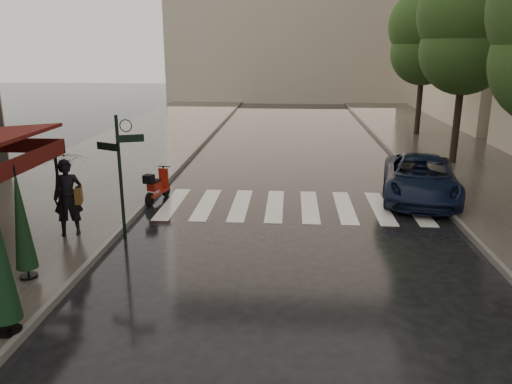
# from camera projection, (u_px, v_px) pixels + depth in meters

# --- Properties ---
(ground) EXTENTS (120.00, 120.00, 0.00)m
(ground) POSITION_uv_depth(u_px,v_px,m) (136.00, 298.00, 9.53)
(ground) COLOR black
(ground) RESTS_ON ground
(sidewalk_near) EXTENTS (6.00, 60.00, 0.12)m
(sidewalk_near) POSITION_uv_depth(u_px,v_px,m) (117.00, 159.00, 21.31)
(sidewalk_near) COLOR #38332D
(sidewalk_near) RESTS_ON ground
(sidewalk_far) EXTENTS (5.50, 60.00, 0.12)m
(sidewalk_far) POSITION_uv_depth(u_px,v_px,m) (471.00, 164.00, 20.33)
(sidewalk_far) COLOR #38332D
(sidewalk_far) RESTS_ON ground
(curb_near) EXTENTS (0.12, 60.00, 0.16)m
(curb_near) POSITION_uv_depth(u_px,v_px,m) (188.00, 159.00, 21.11)
(curb_near) COLOR #595651
(curb_near) RESTS_ON ground
(curb_far) EXTENTS (0.12, 60.00, 0.16)m
(curb_far) POSITION_uv_depth(u_px,v_px,m) (401.00, 162.00, 20.51)
(curb_far) COLOR #595651
(curb_far) RESTS_ON ground
(crosswalk) EXTENTS (7.85, 3.20, 0.01)m
(crosswalk) POSITION_uv_depth(u_px,v_px,m) (292.00, 206.00, 15.08)
(crosswalk) COLOR silver
(crosswalk) RESTS_ON ground
(signpost) EXTENTS (1.17, 0.29, 3.10)m
(signpost) POSITION_uv_depth(u_px,v_px,m) (120.00, 168.00, 11.98)
(signpost) COLOR black
(signpost) RESTS_ON ground
(tree_mid) EXTENTS (3.80, 3.80, 8.34)m
(tree_mid) POSITION_uv_depth(u_px,v_px,m) (468.00, 21.00, 18.84)
(tree_mid) COLOR black
(tree_mid) RESTS_ON sidewalk_far
(tree_far) EXTENTS (3.80, 3.80, 8.16)m
(tree_far) POSITION_uv_depth(u_px,v_px,m) (426.00, 31.00, 25.58)
(tree_far) COLOR black
(tree_far) RESTS_ON sidewalk_far
(pedestrian_with_umbrella) EXTENTS (1.38, 1.40, 2.58)m
(pedestrian_with_umbrella) POSITION_uv_depth(u_px,v_px,m) (65.00, 167.00, 12.01)
(pedestrian_with_umbrella) COLOR black
(pedestrian_with_umbrella) RESTS_ON sidewalk_near
(scooter) EXTENTS (0.60, 1.52, 1.01)m
(scooter) POSITION_uv_depth(u_px,v_px,m) (157.00, 187.00, 15.41)
(scooter) COLOR black
(scooter) RESTS_ON ground
(parked_car) EXTENTS (3.00, 5.08, 1.33)m
(parked_car) POSITION_uv_depth(u_px,v_px,m) (420.00, 178.00, 15.71)
(parked_car) COLOR black
(parked_car) RESTS_ON ground
(parasol_back) EXTENTS (0.43, 0.43, 2.31)m
(parasol_back) POSITION_uv_depth(u_px,v_px,m) (21.00, 219.00, 9.79)
(parasol_back) COLOR black
(parasol_back) RESTS_ON sidewalk_near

